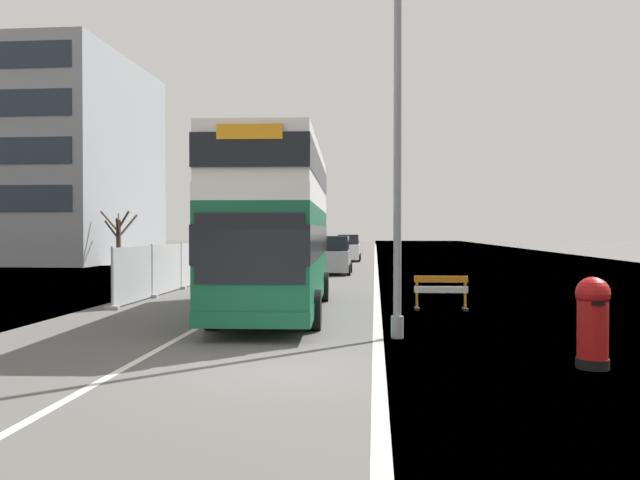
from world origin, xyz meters
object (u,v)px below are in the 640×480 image
(car_receding_mid, at_px, (298,250))
(car_receding_far, at_px, (348,249))
(lamppost_foreground, at_px, (398,140))
(car_oncoming_near, at_px, (333,256))
(double_decker_bus, at_px, (278,226))
(red_pillar_postbox, at_px, (593,318))
(roadworks_barrier, at_px, (441,289))

(car_receding_mid, relative_size, car_receding_far, 1.09)
(lamppost_foreground, xyz_separation_m, car_oncoming_near, (-2.84, 20.70, -3.50))
(car_receding_far, bearing_deg, car_receding_mid, -113.77)
(double_decker_bus, relative_size, lamppost_foreground, 1.15)
(red_pillar_postbox, relative_size, car_oncoming_near, 0.42)
(double_decker_bus, relative_size, car_oncoming_near, 2.82)
(double_decker_bus, distance_m, car_receding_far, 31.31)
(roadworks_barrier, xyz_separation_m, car_receding_far, (-4.14, 30.37, 0.34))
(roadworks_barrier, bearing_deg, red_pillar_postbox, -77.00)
(car_oncoming_near, height_order, car_receding_far, car_oncoming_near)
(double_decker_bus, bearing_deg, lamppost_foreground, -50.84)
(car_oncoming_near, distance_m, car_receding_mid, 8.07)
(roadworks_barrier, bearing_deg, car_receding_mid, 107.57)
(red_pillar_postbox, bearing_deg, car_oncoming_near, 104.72)
(lamppost_foreground, distance_m, red_pillar_postbox, 5.67)
(roadworks_barrier, bearing_deg, double_decker_bus, -169.72)
(double_decker_bus, bearing_deg, car_receding_far, 88.56)
(double_decker_bus, distance_m, red_pillar_postbox, 9.88)
(lamppost_foreground, bearing_deg, double_decker_bus, 129.16)
(car_oncoming_near, bearing_deg, double_decker_bus, -91.96)
(lamppost_foreground, height_order, red_pillar_postbox, lamppost_foreground)
(double_decker_bus, relative_size, car_receding_far, 2.70)
(double_decker_bus, height_order, car_receding_mid, double_decker_bus)
(roadworks_barrier, xyz_separation_m, car_receding_mid, (-7.32, 23.13, 0.44))
(car_receding_mid, xyz_separation_m, car_receding_far, (3.19, 7.24, -0.10))
(double_decker_bus, relative_size, car_receding_mid, 2.48)
(lamppost_foreground, bearing_deg, car_oncoming_near, 97.82)
(red_pillar_postbox, xyz_separation_m, car_receding_far, (-5.96, 38.28, 0.10))
(red_pillar_postbox, xyz_separation_m, car_oncoming_near, (-6.18, 23.53, 0.10))
(red_pillar_postbox, distance_m, car_oncoming_near, 24.33)
(lamppost_foreground, height_order, roadworks_barrier, lamppost_foreground)
(double_decker_bus, relative_size, roadworks_barrier, 6.69)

